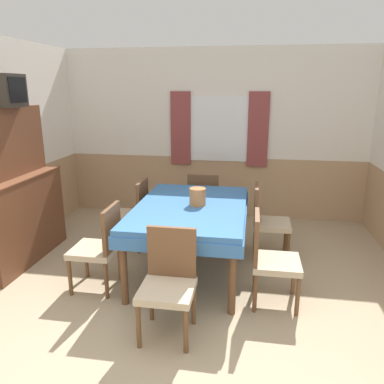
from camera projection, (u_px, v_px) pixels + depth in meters
ground_plane at (155, 380)px, 2.67m from camera, size 16.00×16.00×0.00m
wall_back at (214, 135)px, 5.83m from camera, size 5.06×0.09×2.60m
dining_table at (191, 214)px, 4.10m from camera, size 1.21×1.76×0.77m
chair_head_near at (169, 280)px, 3.09m from camera, size 0.44×0.44×0.89m
chair_right_far at (266, 219)px, 4.53m from camera, size 0.44×0.44×0.89m
chair_left_near at (100, 245)px, 3.78m from camera, size 0.44×0.44×0.89m
chair_left_far at (133, 212)px, 4.79m from camera, size 0.44×0.44×0.89m
chair_head_window at (204, 202)px, 5.21m from camera, size 0.44×0.44×0.89m
chair_right_near at (269, 257)px, 3.52m from camera, size 0.44×0.44×0.89m
sideboard at (14, 199)px, 4.34m from camera, size 0.46×1.38×1.80m
tv at (6, 91)px, 4.05m from camera, size 0.29×0.37×0.35m
vase at (198, 197)px, 4.06m from camera, size 0.18×0.18×0.19m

